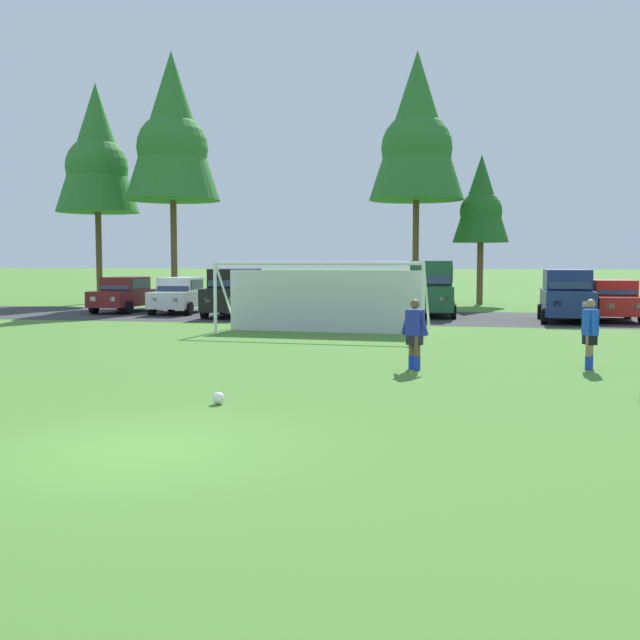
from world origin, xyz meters
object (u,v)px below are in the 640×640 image
(soccer_ball, at_px, (218,398))
(soccer_goal, at_px, (321,296))
(parked_car_slot_center_left, at_px, (235,292))
(parked_car_slot_end, at_px, (612,300))
(parked_car_slot_left, at_px, (180,295))
(parked_car_slot_center, at_px, (308,298))
(parked_car_slot_center_right, at_px, (360,299))
(parked_car_slot_right, at_px, (431,287))
(player_defender_far, at_px, (590,334))
(parked_car_slot_far_right, at_px, (567,295))
(player_striker_near, at_px, (415,334))
(parked_car_slot_far_left, at_px, (125,294))

(soccer_ball, xyz_separation_m, soccer_goal, (-0.57, 13.13, 1.18))
(parked_car_slot_center_left, relative_size, parked_car_slot_end, 1.11)
(parked_car_slot_left, distance_m, parked_car_slot_end, 19.55)
(parked_car_slot_center_left, relative_size, parked_car_slot_center, 1.10)
(parked_car_slot_center_right, relative_size, parked_car_slot_end, 1.02)
(parked_car_slot_center, distance_m, parked_car_slot_center_right, 2.38)
(parked_car_slot_right, bearing_deg, player_defender_far, -75.30)
(parked_car_slot_left, distance_m, parked_car_slot_far_right, 17.66)
(soccer_ball, relative_size, parked_car_slot_center, 0.05)
(parked_car_slot_center_left, bearing_deg, parked_car_slot_left, 155.33)
(parked_car_slot_center_left, xyz_separation_m, parked_car_slot_right, (8.76, 1.87, 0.23))
(player_striker_near, distance_m, parked_car_slot_far_right, 15.90)
(parked_car_slot_far_left, bearing_deg, parked_car_slot_right, 0.41)
(parked_car_slot_center_right, bearing_deg, parked_car_slot_right, 34.96)
(parked_car_slot_right, xyz_separation_m, parked_car_slot_far_right, (5.65, -2.04, -0.23))
(parked_car_slot_right, height_order, parked_car_slot_far_right, parked_car_slot_right)
(parked_car_slot_center_left, relative_size, parked_car_slot_far_right, 0.99)
(parked_car_slot_left, height_order, parked_car_slot_center_left, parked_car_slot_center_left)
(soccer_goal, distance_m, player_striker_near, 9.09)
(parked_car_slot_center_right, height_order, parked_car_slot_far_right, parked_car_slot_far_right)
(soccer_ball, distance_m, parked_car_slot_left, 23.26)
(parked_car_slot_center, bearing_deg, soccer_ball, -83.03)
(parked_car_slot_center_left, distance_m, parked_car_slot_end, 16.36)
(soccer_goal, bearing_deg, parked_car_slot_end, 33.55)
(parked_car_slot_left, relative_size, parked_car_slot_center, 1.01)
(player_striker_near, distance_m, parked_car_slot_center_left, 17.58)
(soccer_goal, xyz_separation_m, parked_car_slot_end, (11.10, 7.36, -0.42))
(player_striker_near, relative_size, parked_car_slot_left, 0.38)
(soccer_goal, bearing_deg, parked_car_slot_left, 135.45)
(player_striker_near, height_order, parked_car_slot_center_right, parked_car_slot_center_right)
(player_defender_far, xyz_separation_m, parked_car_slot_right, (-4.24, 16.16, 0.52))
(soccer_ball, height_order, parked_car_slot_far_left, parked_car_slot_far_left)
(parked_car_slot_center, bearing_deg, soccer_goal, -74.67)
(player_defender_far, xyz_separation_m, parked_car_slot_far_right, (1.41, 14.12, 0.29))
(soccer_goal, relative_size, parked_car_slot_center, 1.79)
(parked_car_slot_center_left, xyz_separation_m, parked_car_slot_center_right, (5.74, -0.24, -0.24))
(parked_car_slot_center_right, height_order, parked_car_slot_right, parked_car_slot_right)
(player_striker_near, bearing_deg, parked_car_slot_center_left, 120.72)
(player_defender_far, xyz_separation_m, parked_car_slot_left, (-16.18, 15.76, 0.05))
(player_defender_far, bearing_deg, parked_car_slot_center_left, 132.27)
(soccer_ball, bearing_deg, player_defender_far, 38.32)
(parked_car_slot_center_left, xyz_separation_m, parked_car_slot_far_right, (14.40, -0.17, 0.00))
(parked_car_slot_center_left, xyz_separation_m, parked_car_slot_end, (16.35, 0.52, -0.24))
(soccer_ball, bearing_deg, parked_car_slot_right, 82.33)
(player_defender_far, height_order, parked_car_slot_right, parked_car_slot_right)
(soccer_goal, height_order, parked_car_slot_right, soccer_goal)
(soccer_goal, relative_size, parked_car_slot_far_left, 1.76)
(player_striker_near, relative_size, parked_car_slot_end, 0.39)
(parked_car_slot_left, bearing_deg, parked_car_slot_right, 1.94)
(soccer_goal, xyz_separation_m, parked_car_slot_far_left, (-11.42, 8.60, -0.42))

